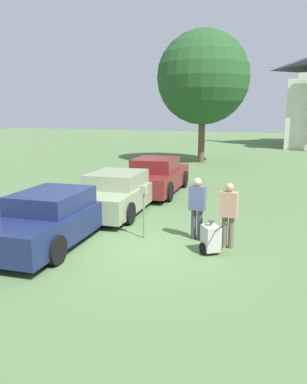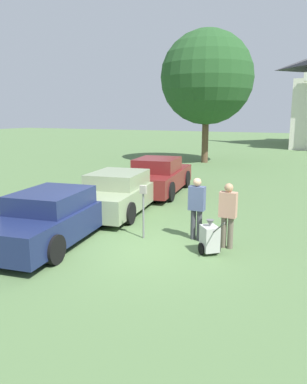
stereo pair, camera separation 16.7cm
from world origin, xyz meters
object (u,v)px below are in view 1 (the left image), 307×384
parking_meter (144,202)px  person_worker (197,205)px  parked_car_maroon (156,176)px  parked_car_navy (56,217)px  person_supervisor (229,211)px  parked_car_sage (119,192)px  equipment_cart (211,238)px

parking_meter → person_worker: 1.41m
parked_car_maroon → person_worker: bearing=-64.1°
parked_car_navy → person_worker: person_worker is taller
parked_car_navy → parked_car_maroon: size_ratio=1.04×
parked_car_navy → person_supervisor: size_ratio=3.09×
parked_car_maroon → person_worker: (3.37, -5.06, 0.25)m
parking_meter → parked_car_sage: bearing=131.6°
parking_meter → person_worker: size_ratio=0.87×
parked_car_maroon → equipment_cart: parked_car_maroon is taller
parked_car_maroon → person_supervisor: 6.85m
parked_car_navy → equipment_cart: parked_car_navy is taller
person_worker → person_supervisor: size_ratio=1.01×
parking_meter → parked_car_maroon: bearing=110.3°
parking_meter → person_worker: person_worker is taller
parked_car_maroon → person_worker: 6.08m
parked_car_navy → equipment_cart: size_ratio=5.09×
parking_meter → person_worker: bearing=20.8°
parked_car_sage → parked_car_maroon: parked_car_maroon is taller
equipment_cart → parked_car_navy: bearing=150.0°
parked_car_maroon → person_supervisor: size_ratio=2.98×
parked_car_sage → person_worker: (3.37, -1.81, 0.30)m
parked_car_maroon → equipment_cart: size_ratio=4.91×
parking_meter → equipment_cart: size_ratio=1.45×
parking_meter → equipment_cart: 2.07m
parked_car_sage → parked_car_navy: bearing=-97.8°
parked_car_navy → parking_meter: (2.05, 1.07, 0.36)m
parking_meter → equipment_cart: (1.94, -0.37, -0.62)m
parked_car_maroon → equipment_cart: 7.15m
parked_car_sage → person_supervisor: bearing=-34.1°
parked_car_navy → parked_car_sage: (0.00, 3.38, 0.01)m
person_supervisor → equipment_cart: size_ratio=1.65×
parked_car_navy → parked_car_maroon: parked_car_maroon is taller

